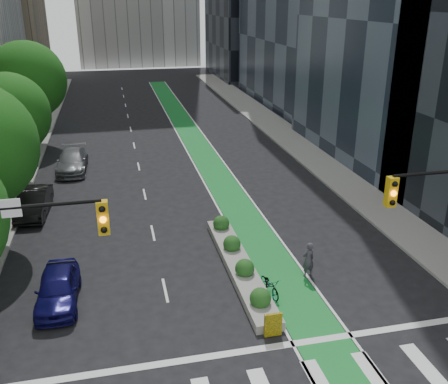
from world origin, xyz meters
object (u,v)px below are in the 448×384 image
parked_car_left_near (58,288)px  parked_car_left_mid (34,202)px  median_planter (239,263)px  cyclist (308,260)px  bicycle (270,285)px  parked_car_left_far (72,161)px

parked_car_left_near → parked_car_left_mid: parked_car_left_mid is taller
parked_car_left_mid → parked_car_left_near: bearing=-74.6°
median_planter → cyclist: size_ratio=5.83×
bicycle → parked_car_left_near: (-9.06, 1.37, 0.28)m
bicycle → cyclist: (2.20, 1.06, 0.43)m
cyclist → parked_car_left_far: (-11.61, 18.33, -0.12)m
median_planter → cyclist: bearing=-23.3°
parked_car_left_near → parked_car_left_mid: size_ratio=0.91×
bicycle → parked_car_left_far: 21.55m
parked_car_left_mid → parked_car_left_far: (1.82, 7.85, -0.01)m
median_planter → bicycle: median_planter is taller
parked_car_left_mid → parked_car_left_far: 8.06m
median_planter → parked_car_left_mid: 13.90m
median_planter → parked_car_left_far: (-8.61, 17.04, 0.39)m
parked_car_left_near → parked_car_left_mid: bearing=103.3°
median_planter → parked_car_left_far: size_ratio=1.96×
cyclist → parked_car_left_far: cyclist is taller
bicycle → cyclist: cyclist is taller
parked_car_left_mid → parked_car_left_far: size_ratio=0.89×
cyclist → median_planter: bearing=-36.9°
median_planter → bicycle: bearing=-71.2°
median_planter → bicycle: (0.80, -2.35, 0.07)m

